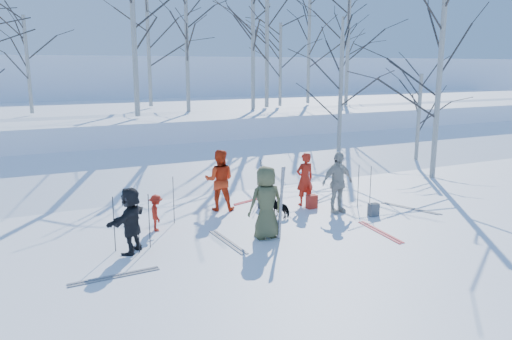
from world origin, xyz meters
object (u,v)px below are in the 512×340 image
skier_redor_behind (220,180)px  skier_red_seated (156,213)px  skier_cream_east (337,182)px  backpack_red (312,202)px  backpack_dark (264,202)px  skier_olive_center (266,203)px  backpack_grey (373,210)px  skier_grey_west (131,220)px  skier_red_north (305,179)px  dog (281,208)px

skier_redor_behind → skier_red_seated: size_ratio=1.89×
skier_cream_east → backpack_red: 1.09m
skier_redor_behind → backpack_dark: bearing=-173.3°
backpack_red → backpack_dark: (-1.32, 0.63, -0.01)m
skier_red_seated → skier_cream_east: skier_cream_east is taller
skier_olive_center → backpack_grey: (3.71, 0.29, -0.75)m
skier_olive_center → skier_grey_west: bearing=-8.1°
skier_grey_west → skier_cream_east: bearing=137.5°
skier_red_north → skier_olive_center: bearing=40.2°
skier_redor_behind → skier_grey_west: (-3.21, -2.38, -0.14)m
skier_cream_east → backpack_dark: skier_cream_east is taller
skier_red_seated → skier_cream_east: 5.39m
skier_red_north → skier_redor_behind: skier_redor_behind is taller
skier_grey_west → backpack_dark: size_ratio=3.96×
skier_red_seated → backpack_dark: bearing=-71.9°
skier_olive_center → backpack_dark: 2.80m
backpack_red → skier_olive_center: bearing=-144.6°
skier_red_seated → backpack_grey: bearing=-95.7°
skier_olive_center → backpack_grey: 3.80m
backpack_red → backpack_grey: bearing=-51.5°
skier_olive_center → skier_grey_west: skier_olive_center is taller
skier_red_seated → backpack_red: size_ratio=2.36×
skier_cream_east → skier_grey_west: 6.30m
dog → backpack_red: (1.29, 0.35, -0.06)m
skier_olive_center → dog: 2.01m
dog → backpack_red: size_ratio=1.52×
skier_olive_center → skier_red_north: (2.53, 2.22, -0.10)m
skier_red_seated → dog: size_ratio=1.56×
skier_olive_center → dog: (1.24, 1.44, -0.67)m
skier_olive_center → skier_grey_west: 3.35m
dog → backpack_dark: size_ratio=1.59×
skier_redor_behind → skier_grey_west: size_ratio=1.18×
skier_olive_center → skier_red_seated: 3.00m
skier_olive_center → backpack_dark: skier_olive_center is taller
skier_grey_west → skier_redor_behind: bearing=168.7°
skier_red_north → dog: bearing=30.2°
skier_olive_center → skier_grey_west: (-3.31, 0.50, -0.15)m
skier_grey_west → skier_red_north: bearing=148.5°
skier_olive_center → skier_red_seated: size_ratio=1.89×
skier_red_north → skier_cream_east: size_ratio=0.91×
backpack_grey → backpack_dark: (-2.51, 2.12, 0.01)m
skier_cream_east → skier_red_north: bearing=108.2°
skier_redor_behind → backpack_dark: 1.56m
backpack_red → skier_red_seated: bearing=179.9°
skier_red_north → skier_red_seated: bearing=3.8°
skier_red_seated → skier_redor_behind: bearing=-56.1°
backpack_red → backpack_grey: size_ratio=1.11×
backpack_grey → skier_olive_center: bearing=-175.5°
skier_red_seated → skier_grey_west: (-0.94, -1.29, 0.30)m
skier_olive_center → skier_red_north: skier_olive_center is taller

